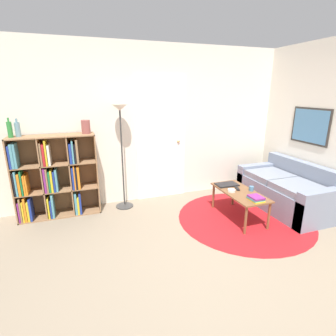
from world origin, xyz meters
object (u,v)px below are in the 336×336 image
(bottle_middle, at_px, (18,129))
(bottle_left, at_px, (10,129))
(bowl, at_px, (232,191))
(floor_lamp, at_px, (121,129))
(couch, at_px, (288,191))
(vase_on_shelf, at_px, (86,127))
(coffee_table, at_px, (240,195))
(laptop, at_px, (227,184))
(cup, at_px, (251,189))
(bookshelf, at_px, (52,178))

(bottle_middle, bearing_deg, bottle_left, -154.88)
(bowl, bearing_deg, floor_lamp, 146.77)
(couch, bearing_deg, vase_on_shelf, 162.71)
(coffee_table, distance_m, bowl, 0.14)
(laptop, bearing_deg, bottle_middle, 165.82)
(coffee_table, bearing_deg, cup, -10.57)
(floor_lamp, height_order, cup, floor_lamp)
(bottle_middle, bearing_deg, cup, -18.88)
(floor_lamp, bearing_deg, coffee_table, -32.02)
(bowl, distance_m, cup, 0.30)
(laptop, bearing_deg, floor_lamp, 156.14)
(coffee_table, distance_m, vase_on_shelf, 2.50)
(floor_lamp, bearing_deg, bottle_left, 178.95)
(bookshelf, bearing_deg, coffee_table, -21.37)
(bookshelf, height_order, bottle_middle, bottle_middle)
(floor_lamp, distance_m, coffee_table, 2.06)
(couch, distance_m, vase_on_shelf, 3.37)
(bookshelf, height_order, cup, bookshelf)
(bookshelf, relative_size, coffee_table, 1.30)
(bookshelf, relative_size, couch, 0.81)
(floor_lamp, xyz_separation_m, bottle_left, (-1.50, 0.03, 0.06))
(bowl, bearing_deg, bookshelf, 158.35)
(couch, xyz_separation_m, coffee_table, (-0.98, -0.07, 0.10))
(floor_lamp, bearing_deg, cup, -30.17)
(vase_on_shelf, bearing_deg, bottle_left, -179.13)
(couch, relative_size, bottle_left, 5.78)
(bookshelf, relative_size, bottle_left, 4.67)
(bowl, height_order, cup, cup)
(laptop, height_order, cup, cup)
(bookshelf, height_order, bowl, bookshelf)
(bookshelf, bearing_deg, floor_lamp, -2.57)
(floor_lamp, height_order, laptop, floor_lamp)
(bookshelf, height_order, vase_on_shelf, vase_on_shelf)
(bookshelf, xyz_separation_m, cup, (2.78, -1.05, -0.15))
(couch, bearing_deg, floor_lamp, 160.36)
(couch, relative_size, bottle_middle, 6.20)
(floor_lamp, bearing_deg, couch, -19.64)
(couch, xyz_separation_m, laptop, (-1.02, 0.23, 0.16))
(bookshelf, bearing_deg, laptop, -15.63)
(bookshelf, relative_size, bowl, 11.05)
(bottle_middle, bearing_deg, couch, -13.86)
(bookshelf, bearing_deg, cup, -20.73)
(floor_lamp, distance_m, cup, 2.17)
(laptop, xyz_separation_m, cup, (0.21, -0.33, 0.03))
(bookshelf, xyz_separation_m, bowl, (2.49, -0.99, -0.17))
(couch, distance_m, bottle_middle, 4.21)
(floor_lamp, bearing_deg, bottle_middle, 177.23)
(floor_lamp, relative_size, cup, 23.69)
(coffee_table, bearing_deg, bottle_left, 161.85)
(bookshelf, distance_m, bottle_left, 0.87)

